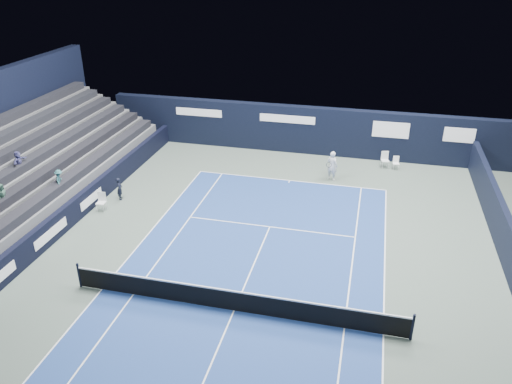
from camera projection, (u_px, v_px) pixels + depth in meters
The scene contains 13 objects.
ground at pixel (247, 280), 20.48m from camera, with size 48.00×48.00×0.00m, color #4A584E.
court_surface at pixel (234, 311), 18.74m from camera, with size 10.97×23.77×0.01m, color navy.
enclosure_wall_right at pixel (508, 243), 21.35m from camera, with size 0.30×22.00×1.80m, color black.
folding_chair_back_a at pixel (385, 157), 30.59m from camera, with size 0.55×0.57×1.01m.
folding_chair_back_b at pixel (396, 162), 30.39m from camera, with size 0.42×0.41×0.82m.
line_judge_chair at pixel (101, 200), 25.62m from camera, with size 0.48×0.46×0.98m.
line_judge at pixel (120, 189), 26.70m from camera, with size 0.45×0.30×1.24m, color black.
court_markings at pixel (234, 311), 18.74m from camera, with size 11.03×23.83×0.00m.
tennis_net at pixel (234, 300), 18.51m from camera, with size 12.90×0.10×1.10m.
back_sponsor_wall at pixel (303, 130), 32.41m from camera, with size 26.00×0.63×3.10m.
side_barrier_left at pixel (88, 199), 25.67m from camera, with size 0.33×22.00×1.20m.
spectator_stand at pixel (31, 161), 26.75m from camera, with size 6.00×18.00×6.40m.
tennis_player at pixel (332, 166), 28.80m from camera, with size 0.76×0.94×1.78m.
Camera 1 is at (4.28, -14.18, 12.36)m, focal length 35.00 mm.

